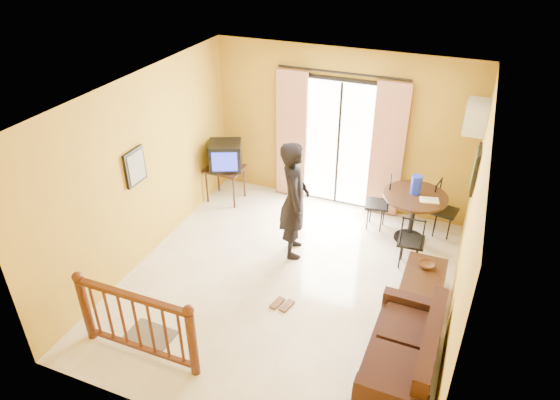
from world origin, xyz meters
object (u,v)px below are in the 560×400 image
at_px(television, 225,156).
at_px(coffee_table, 423,284).
at_px(sofa, 406,355).
at_px(dining_table, 414,204).
at_px(standing_person, 294,200).

relative_size(television, coffee_table, 0.73).
xyz_separation_m(coffee_table, sofa, (0.00, -1.34, 0.00)).
height_order(coffee_table, sofa, sofa).
relative_size(television, sofa, 0.43).
height_order(dining_table, sofa, dining_table).
bearing_deg(sofa, television, 144.29).
relative_size(sofa, standing_person, 0.87).
bearing_deg(coffee_table, sofa, -89.99).
distance_m(television, sofa, 4.69).
relative_size(dining_table, coffee_table, 1.03).
xyz_separation_m(television, dining_table, (3.33, -0.02, -0.24)).
relative_size(coffee_table, standing_person, 0.52).
bearing_deg(coffee_table, dining_table, 105.38).
bearing_deg(dining_table, coffee_table, -74.62).
bearing_deg(sofa, standing_person, 140.43).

